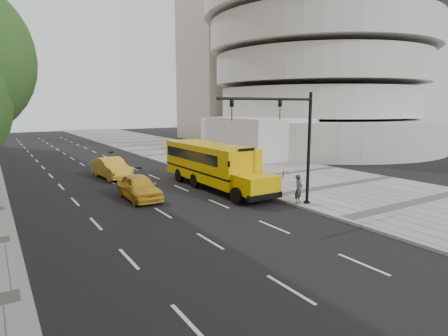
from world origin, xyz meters
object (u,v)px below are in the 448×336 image
taxi_far (112,168)px  pedestrian (299,189)px  traffic_signal (290,135)px  taxi_near (139,187)px  school_bus (211,162)px

taxi_far → pedestrian: (6.64, -14.14, 0.18)m
taxi_far → traffic_signal: bearing=-73.6°
pedestrian → traffic_signal: size_ratio=0.26×
taxi_near → pedestrian: (7.17, -6.35, 0.22)m
taxi_far → taxi_near: bearing=-99.0°
school_bus → taxi_far: school_bus is taller
taxi_near → taxi_far: taxi_far is taller
taxi_far → pedestrian: 15.63m
taxi_far → traffic_signal: size_ratio=0.76×
school_bus → taxi_near: school_bus is taller
taxi_near → traffic_signal: bearing=-46.5°
school_bus → taxi_far: size_ratio=2.39×
taxi_far → school_bus: bearing=-60.0°
taxi_near → pedestrian: bearing=-41.3°
traffic_signal → pedestrian: bearing=13.8°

